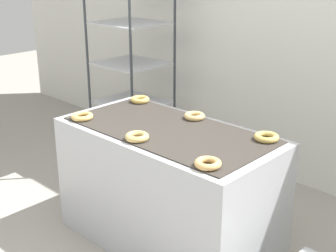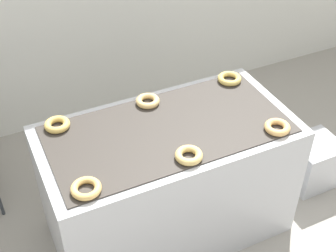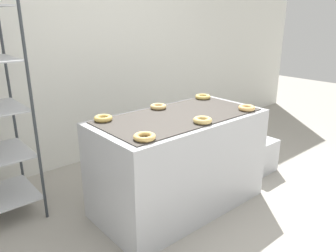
% 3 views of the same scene
% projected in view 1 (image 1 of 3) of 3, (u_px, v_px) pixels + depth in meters
% --- Properties ---
extents(wall_back, '(8.00, 0.05, 2.80)m').
position_uv_depth(wall_back, '(290.00, 23.00, 3.90)').
color(wall_back, silver).
rests_on(wall_back, ground_plane).
extents(fryer_machine, '(1.50, 0.78, 0.86)m').
position_uv_depth(fryer_machine, '(168.00, 187.00, 3.22)').
color(fryer_machine, '#B7BABF').
rests_on(fryer_machine, ground_plane).
extents(baking_rack_cart, '(0.65, 0.58, 1.88)m').
position_uv_depth(baking_rack_cart, '(131.00, 64.00, 4.49)').
color(baking_rack_cart, '#33383D').
rests_on(baking_rack_cart, ground_plane).
extents(donut_near_left, '(0.15, 0.15, 0.04)m').
position_uv_depth(donut_near_left, '(82.00, 116.00, 3.25)').
color(donut_near_left, '#E9BA65').
rests_on(donut_near_left, fryer_machine).
extents(donut_near_center, '(0.15, 0.15, 0.04)m').
position_uv_depth(donut_near_center, '(137.00, 137.00, 2.89)').
color(donut_near_center, '#DEBB6A').
rests_on(donut_near_center, fryer_machine).
extents(donut_near_right, '(0.15, 0.15, 0.04)m').
position_uv_depth(donut_near_right, '(208.00, 163.00, 2.52)').
color(donut_near_right, '#EBB66A').
rests_on(donut_near_right, fryer_machine).
extents(donut_far_left, '(0.15, 0.15, 0.04)m').
position_uv_depth(donut_far_left, '(140.00, 100.00, 3.63)').
color(donut_far_left, '#DEB75B').
rests_on(donut_far_left, fryer_machine).
extents(donut_far_center, '(0.15, 0.15, 0.04)m').
position_uv_depth(donut_far_center, '(195.00, 116.00, 3.26)').
color(donut_far_center, '#E5BA71').
rests_on(donut_far_center, fryer_machine).
extents(donut_far_right, '(0.15, 0.15, 0.04)m').
position_uv_depth(donut_far_right, '(266.00, 137.00, 2.88)').
color(donut_far_right, '#DCBA5E').
rests_on(donut_far_right, fryer_machine).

